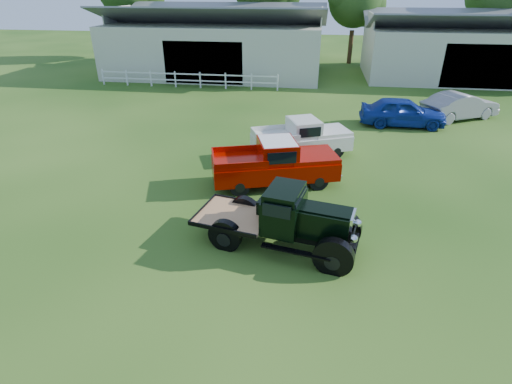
% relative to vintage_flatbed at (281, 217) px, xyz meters
% --- Properties ---
extents(ground, '(120.00, 120.00, 0.00)m').
position_rel_vintage_flatbed_xyz_m(ground, '(-1.14, 0.15, -0.97)').
color(ground, '#153F0C').
extents(shed_left, '(18.80, 10.20, 5.60)m').
position_rel_vintage_flatbed_xyz_m(shed_left, '(-8.14, 26.15, 1.83)').
color(shed_left, '#A1A48E').
rests_on(shed_left, ground).
extents(shed_right, '(16.80, 9.20, 5.20)m').
position_rel_vintage_flatbed_xyz_m(shed_right, '(12.86, 27.15, 1.63)').
color(shed_right, '#A1A48E').
rests_on(shed_right, ground).
extents(fence_rail, '(14.20, 0.16, 1.20)m').
position_rel_vintage_flatbed_xyz_m(fence_rail, '(-9.14, 20.15, -0.37)').
color(fence_rail, white).
rests_on(fence_rail, ground).
extents(tree_a, '(6.30, 6.30, 10.50)m').
position_rel_vintage_flatbed_xyz_m(tree_a, '(-19.14, 33.15, 4.28)').
color(tree_a, '#13370E').
rests_on(tree_a, ground).
extents(tree_b, '(6.90, 6.90, 11.50)m').
position_rel_vintage_flatbed_xyz_m(tree_b, '(-5.14, 34.15, 4.78)').
color(tree_b, '#13370E').
rests_on(tree_b, ground).
extents(tree_c, '(5.40, 5.40, 9.00)m').
position_rel_vintage_flatbed_xyz_m(tree_c, '(3.86, 33.15, 3.53)').
color(tree_c, '#13370E').
rests_on(tree_c, ground).
extents(tree_d, '(6.00, 6.00, 10.00)m').
position_rel_vintage_flatbed_xyz_m(tree_d, '(16.86, 34.15, 4.03)').
color(tree_d, '#13370E').
rests_on(tree_d, ground).
extents(vintage_flatbed, '(5.21, 2.90, 1.95)m').
position_rel_vintage_flatbed_xyz_m(vintage_flatbed, '(0.00, 0.00, 0.00)').
color(vintage_flatbed, black).
rests_on(vintage_flatbed, ground).
extents(red_pickup, '(5.40, 3.38, 1.84)m').
position_rel_vintage_flatbed_xyz_m(red_pickup, '(-0.64, 4.21, -0.05)').
color(red_pickup, '#9A0A00').
rests_on(red_pickup, ground).
extents(white_pickup, '(4.95, 3.48, 1.70)m').
position_rel_vintage_flatbed_xyz_m(white_pickup, '(0.25, 7.39, -0.13)').
color(white_pickup, silver).
rests_on(white_pickup, ground).
extents(misc_car_blue, '(4.66, 1.89, 1.58)m').
position_rel_vintage_flatbed_xyz_m(misc_car_blue, '(5.65, 12.73, -0.18)').
color(misc_car_blue, navy).
rests_on(misc_car_blue, ground).
extents(misc_car_grey, '(4.90, 3.76, 1.55)m').
position_rel_vintage_flatbed_xyz_m(misc_car_grey, '(9.21, 14.58, -0.20)').
color(misc_car_grey, gray).
rests_on(misc_car_grey, ground).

